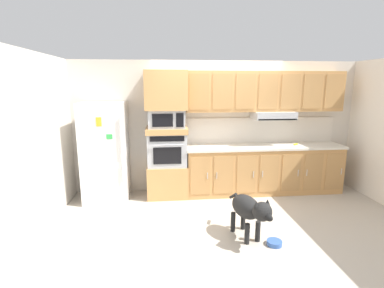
% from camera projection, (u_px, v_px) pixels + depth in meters
% --- Properties ---
extents(ground_plane, '(9.60, 9.60, 0.00)m').
position_uv_depth(ground_plane, '(227.00, 209.00, 4.84)').
color(ground_plane, '#B2A899').
extents(back_kitchen_wall, '(6.20, 0.12, 2.50)m').
position_uv_depth(back_kitchen_wall, '(216.00, 126.00, 5.67)').
color(back_kitchen_wall, beige).
rests_on(back_kitchen_wall, ground).
extents(side_panel_left, '(0.12, 7.10, 2.50)m').
position_uv_depth(side_panel_left, '(46.00, 140.00, 4.31)').
color(side_panel_left, beige).
rests_on(side_panel_left, ground).
extents(refrigerator, '(0.76, 0.73, 1.76)m').
position_uv_depth(refrigerator, '(106.00, 152.00, 5.12)').
color(refrigerator, white).
rests_on(refrigerator, ground).
extents(oven_base_cabinet, '(0.74, 0.62, 0.60)m').
position_uv_depth(oven_base_cabinet, '(168.00, 180.00, 5.41)').
color(oven_base_cabinet, tan).
rests_on(oven_base_cabinet, ground).
extents(built_in_oven, '(0.70, 0.62, 0.60)m').
position_uv_depth(built_in_oven, '(167.00, 149.00, 5.29)').
color(built_in_oven, '#A8AAAF').
rests_on(built_in_oven, oven_base_cabinet).
extents(appliance_mid_shelf, '(0.74, 0.62, 0.10)m').
position_uv_depth(appliance_mid_shelf, '(167.00, 130.00, 5.22)').
color(appliance_mid_shelf, tan).
rests_on(appliance_mid_shelf, built_in_oven).
extents(microwave, '(0.64, 0.54, 0.32)m').
position_uv_depth(microwave, '(166.00, 118.00, 5.17)').
color(microwave, '#A8AAAF').
rests_on(microwave, appliance_mid_shelf).
extents(appliance_upper_cabinet, '(0.74, 0.62, 0.68)m').
position_uv_depth(appliance_upper_cabinet, '(166.00, 90.00, 5.07)').
color(appliance_upper_cabinet, tan).
rests_on(appliance_upper_cabinet, microwave).
extents(lower_cabinet_run, '(2.97, 0.63, 0.88)m').
position_uv_depth(lower_cabinet_run, '(263.00, 170.00, 5.56)').
color(lower_cabinet_run, tan).
rests_on(lower_cabinet_run, ground).
extents(countertop_slab, '(3.01, 0.64, 0.04)m').
position_uv_depth(countertop_slab, '(265.00, 147.00, 5.47)').
color(countertop_slab, silver).
rests_on(countertop_slab, lower_cabinet_run).
extents(backsplash_panel, '(3.01, 0.02, 0.50)m').
position_uv_depth(backsplash_panel, '(260.00, 130.00, 5.70)').
color(backsplash_panel, silver).
rests_on(backsplash_panel, countertop_slab).
extents(upper_cabinet_with_hood, '(2.97, 0.48, 0.88)m').
position_uv_depth(upper_cabinet_with_hood, '(266.00, 93.00, 5.39)').
color(upper_cabinet_with_hood, tan).
rests_on(upper_cabinet_with_hood, backsplash_panel).
extents(screwdriver, '(0.16, 0.16, 0.03)m').
position_uv_depth(screwdriver, '(296.00, 144.00, 5.50)').
color(screwdriver, yellow).
rests_on(screwdriver, countertop_slab).
extents(dog, '(0.45, 0.95, 0.66)m').
position_uv_depth(dog, '(249.00, 209.00, 3.83)').
color(dog, black).
rests_on(dog, ground).
extents(dog_food_bowl, '(0.20, 0.20, 0.06)m').
position_uv_depth(dog_food_bowl, '(274.00, 243.00, 3.76)').
color(dog_food_bowl, '#3359A5').
rests_on(dog_food_bowl, ground).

